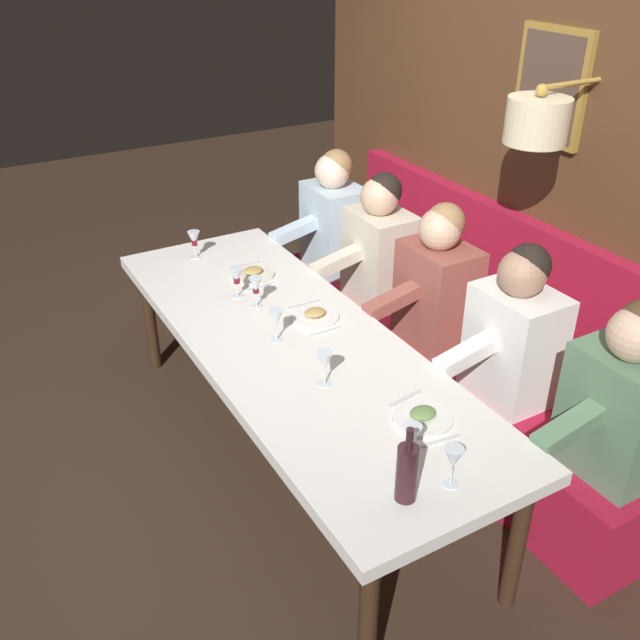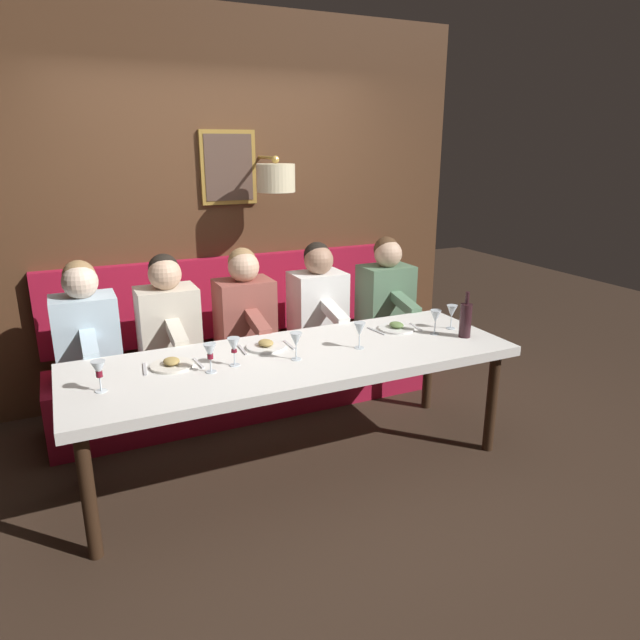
% 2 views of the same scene
% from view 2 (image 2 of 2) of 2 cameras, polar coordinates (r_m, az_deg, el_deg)
% --- Properties ---
extents(ground_plane, '(12.00, 12.00, 0.00)m').
position_cam_2_polar(ground_plane, '(3.70, -2.26, -14.30)').
color(ground_plane, '#332319').
extents(dining_table, '(0.90, 2.64, 0.74)m').
position_cam_2_polar(dining_table, '(3.40, -2.39, -4.50)').
color(dining_table, silver).
rests_on(dining_table, ground_plane).
extents(banquette_bench, '(0.52, 2.84, 0.45)m').
position_cam_2_polar(banquette_bench, '(4.35, -6.87, -6.09)').
color(banquette_bench, maroon).
rests_on(banquette_bench, ground_plane).
extents(back_wall_panel, '(0.59, 4.04, 2.90)m').
position_cam_2_polar(back_wall_panel, '(4.58, -9.63, 9.83)').
color(back_wall_panel, '#51331E').
rests_on(back_wall_panel, ground_plane).
extents(diner_nearest, '(0.60, 0.40, 0.79)m').
position_cam_2_polar(diner_nearest, '(4.61, 6.64, 3.03)').
color(diner_nearest, '#567A5B').
rests_on(diner_nearest, banquette_bench).
extents(diner_near, '(0.60, 0.40, 0.79)m').
position_cam_2_polar(diner_near, '(4.33, -0.20, 2.23)').
color(diner_near, white).
rests_on(diner_near, banquette_bench).
extents(diner_middle, '(0.60, 0.40, 0.79)m').
position_cam_2_polar(diner_middle, '(4.13, -7.56, 1.33)').
color(diner_middle, '#934C42').
rests_on(diner_middle, banquette_bench).
extents(diner_far, '(0.60, 0.40, 0.79)m').
position_cam_2_polar(diner_far, '(4.01, -15.01, 0.40)').
color(diner_far, beige).
rests_on(diner_far, banquette_bench).
extents(diner_farthest, '(0.60, 0.40, 0.79)m').
position_cam_2_polar(diner_farthest, '(3.96, -22.46, -0.54)').
color(diner_farthest, silver).
rests_on(diner_farthest, banquette_bench).
extents(place_setting_0, '(0.24, 0.33, 0.05)m').
position_cam_2_polar(place_setting_0, '(3.86, 7.67, -0.74)').
color(place_setting_0, white).
rests_on(place_setting_0, dining_table).
extents(place_setting_1, '(0.24, 0.31, 0.05)m').
position_cam_2_polar(place_setting_1, '(3.50, -5.44, -2.57)').
color(place_setting_1, white).
rests_on(place_setting_1, dining_table).
extents(place_setting_2, '(0.24, 0.32, 0.05)m').
position_cam_2_polar(place_setting_2, '(3.30, -14.64, -4.31)').
color(place_setting_2, silver).
rests_on(place_setting_2, dining_table).
extents(wine_glass_0, '(0.07, 0.07, 0.16)m').
position_cam_2_polar(wine_glass_0, '(3.06, -21.30, -4.71)').
color(wine_glass_0, silver).
rests_on(wine_glass_0, dining_table).
extents(wine_glass_1, '(0.07, 0.07, 0.16)m').
position_cam_2_polar(wine_glass_1, '(3.14, -10.97, -3.20)').
color(wine_glass_1, silver).
rests_on(wine_glass_1, dining_table).
extents(wine_glass_2, '(0.07, 0.07, 0.16)m').
position_cam_2_polar(wine_glass_2, '(3.46, 3.99, -1.00)').
color(wine_glass_2, silver).
rests_on(wine_glass_2, dining_table).
extents(wine_glass_3, '(0.07, 0.07, 0.16)m').
position_cam_2_polar(wine_glass_3, '(3.27, -2.42, -2.06)').
color(wine_glass_3, silver).
rests_on(wine_glass_3, dining_table).
extents(wine_glass_4, '(0.07, 0.07, 0.16)m').
position_cam_2_polar(wine_glass_4, '(3.21, -8.63, -2.60)').
color(wine_glass_4, silver).
rests_on(wine_glass_4, dining_table).
extents(wine_glass_5, '(0.07, 0.07, 0.16)m').
position_cam_2_polar(wine_glass_5, '(3.92, 13.08, 0.79)').
color(wine_glass_5, silver).
rests_on(wine_glass_5, dining_table).
extents(wine_glass_6, '(0.07, 0.07, 0.16)m').
position_cam_2_polar(wine_glass_6, '(3.78, 11.51, 0.29)').
color(wine_glass_6, silver).
rests_on(wine_glass_6, dining_table).
extents(wine_bottle, '(0.08, 0.08, 0.30)m').
position_cam_2_polar(wine_bottle, '(3.77, 14.39, 0.04)').
color(wine_bottle, '#33191E').
rests_on(wine_bottle, dining_table).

